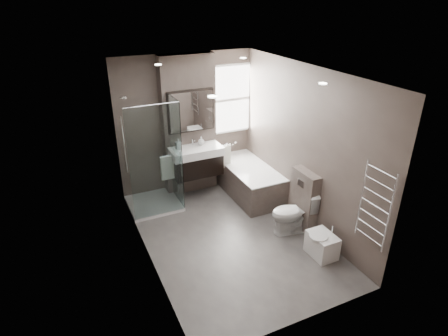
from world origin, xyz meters
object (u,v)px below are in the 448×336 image
bathtub (249,179)px  bidet (322,244)px  toilet (293,213)px  vanity (196,161)px

bathtub → bidet: 2.11m
bathtub → toilet: size_ratio=2.25×
vanity → bathtub: 1.07m
vanity → toilet: (0.97, -1.74, -0.39)m
vanity → bidet: size_ratio=2.03×
vanity → bidet: bearing=-67.3°
bathtub → toilet: bearing=-88.2°
vanity → bathtub: (0.92, -0.33, -0.43)m
vanity → bidet: 2.69m
bathtub → bidet: (0.09, -2.10, -0.13)m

